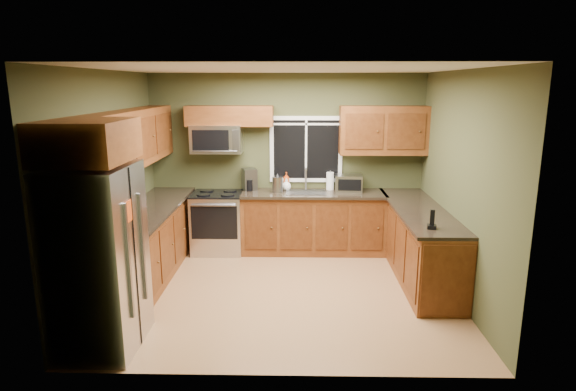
{
  "coord_description": "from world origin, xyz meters",
  "views": [
    {
      "loc": [
        0.17,
        -5.61,
        2.53
      ],
      "look_at": [
        0.05,
        0.35,
        1.15
      ],
      "focal_mm": 30.0,
      "sensor_mm": 36.0,
      "label": 1
    }
  ],
  "objects_px": {
    "refrigerator": "(98,259)",
    "toaster_oven": "(349,183)",
    "paper_towel_roll": "(330,181)",
    "coffee_maker": "(249,180)",
    "soap_bottle_c": "(286,184)",
    "kettle": "(278,183)",
    "soap_bottle_a": "(286,181)",
    "microwave": "(217,139)",
    "range": "(218,222)",
    "cordless_phone": "(432,223)"
  },
  "relations": [
    {
      "from": "refrigerator",
      "to": "soap_bottle_a",
      "type": "height_order",
      "value": "refrigerator"
    },
    {
      "from": "refrigerator",
      "to": "paper_towel_roll",
      "type": "height_order",
      "value": "refrigerator"
    },
    {
      "from": "microwave",
      "to": "toaster_oven",
      "type": "height_order",
      "value": "microwave"
    },
    {
      "from": "coffee_maker",
      "to": "refrigerator",
      "type": "bearing_deg",
      "value": -111.7
    },
    {
      "from": "coffee_maker",
      "to": "soap_bottle_c",
      "type": "xyz_separation_m",
      "value": [
        0.57,
        -0.01,
        -0.07
      ]
    },
    {
      "from": "refrigerator",
      "to": "soap_bottle_c",
      "type": "height_order",
      "value": "refrigerator"
    },
    {
      "from": "soap_bottle_a",
      "to": "toaster_oven",
      "type": "bearing_deg",
      "value": -7.78
    },
    {
      "from": "soap_bottle_c",
      "to": "soap_bottle_a",
      "type": "bearing_deg",
      "value": 92.37
    },
    {
      "from": "range",
      "to": "soap_bottle_a",
      "type": "height_order",
      "value": "soap_bottle_a"
    },
    {
      "from": "coffee_maker",
      "to": "cordless_phone",
      "type": "distance_m",
      "value": 3.02
    },
    {
      "from": "paper_towel_roll",
      "to": "soap_bottle_c",
      "type": "distance_m",
      "value": 0.68
    },
    {
      "from": "microwave",
      "to": "soap_bottle_a",
      "type": "xyz_separation_m",
      "value": [
        1.05,
        0.09,
        -0.66
      ]
    },
    {
      "from": "toaster_oven",
      "to": "paper_towel_roll",
      "type": "relative_size",
      "value": 1.42
    },
    {
      "from": "paper_towel_roll",
      "to": "soap_bottle_a",
      "type": "relative_size",
      "value": 1.12
    },
    {
      "from": "range",
      "to": "soap_bottle_a",
      "type": "distance_m",
      "value": 1.23
    },
    {
      "from": "refrigerator",
      "to": "toaster_oven",
      "type": "distance_m",
      "value": 3.94
    },
    {
      "from": "kettle",
      "to": "paper_towel_roll",
      "type": "height_order",
      "value": "paper_towel_roll"
    },
    {
      "from": "soap_bottle_a",
      "to": "soap_bottle_c",
      "type": "distance_m",
      "value": 0.08
    },
    {
      "from": "soap_bottle_a",
      "to": "cordless_phone",
      "type": "bearing_deg",
      "value": -50.79
    },
    {
      "from": "refrigerator",
      "to": "kettle",
      "type": "bearing_deg",
      "value": 59.92
    },
    {
      "from": "coffee_maker",
      "to": "cordless_phone",
      "type": "height_order",
      "value": "coffee_maker"
    },
    {
      "from": "soap_bottle_c",
      "to": "kettle",
      "type": "bearing_deg",
      "value": -130.27
    },
    {
      "from": "microwave",
      "to": "soap_bottle_a",
      "type": "relative_size",
      "value": 2.86
    },
    {
      "from": "coffee_maker",
      "to": "kettle",
      "type": "height_order",
      "value": "coffee_maker"
    },
    {
      "from": "toaster_oven",
      "to": "soap_bottle_c",
      "type": "height_order",
      "value": "toaster_oven"
    },
    {
      "from": "microwave",
      "to": "kettle",
      "type": "relative_size",
      "value": 2.61
    },
    {
      "from": "microwave",
      "to": "paper_towel_roll",
      "type": "relative_size",
      "value": 2.54
    },
    {
      "from": "microwave",
      "to": "paper_towel_roll",
      "type": "bearing_deg",
      "value": 2.47
    },
    {
      "from": "paper_towel_roll",
      "to": "soap_bottle_a",
      "type": "distance_m",
      "value": 0.68
    },
    {
      "from": "kettle",
      "to": "paper_towel_roll",
      "type": "distance_m",
      "value": 0.83
    },
    {
      "from": "refrigerator",
      "to": "toaster_oven",
      "type": "relative_size",
      "value": 4.24
    },
    {
      "from": "toaster_oven",
      "to": "kettle",
      "type": "xyz_separation_m",
      "value": [
        -1.08,
        -0.09,
        0.01
      ]
    },
    {
      "from": "refrigerator",
      "to": "coffee_maker",
      "type": "height_order",
      "value": "refrigerator"
    },
    {
      "from": "paper_towel_roll",
      "to": "microwave",
      "type": "bearing_deg",
      "value": -177.53
    },
    {
      "from": "refrigerator",
      "to": "soap_bottle_c",
      "type": "relative_size",
      "value": 10.12
    },
    {
      "from": "refrigerator",
      "to": "microwave",
      "type": "xyz_separation_m",
      "value": [
        0.69,
        2.91,
        0.83
      ]
    },
    {
      "from": "kettle",
      "to": "cordless_phone",
      "type": "xyz_separation_m",
      "value": [
        1.82,
        -1.85,
        -0.07
      ]
    },
    {
      "from": "coffee_maker",
      "to": "soap_bottle_c",
      "type": "distance_m",
      "value": 0.57
    },
    {
      "from": "coffee_maker",
      "to": "soap_bottle_a",
      "type": "distance_m",
      "value": 0.57
    },
    {
      "from": "refrigerator",
      "to": "range",
      "type": "xyz_separation_m",
      "value": [
        0.69,
        2.77,
        -0.43
      ]
    },
    {
      "from": "soap_bottle_c",
      "to": "toaster_oven",
      "type": "bearing_deg",
      "value": -3.71
    },
    {
      "from": "microwave",
      "to": "cordless_phone",
      "type": "xyz_separation_m",
      "value": [
        2.74,
        -1.98,
        -0.72
      ]
    },
    {
      "from": "soap_bottle_c",
      "to": "cordless_phone",
      "type": "height_order",
      "value": "cordless_phone"
    },
    {
      "from": "cordless_phone",
      "to": "microwave",
      "type": "bearing_deg",
      "value": 144.15
    },
    {
      "from": "kettle",
      "to": "paper_towel_roll",
      "type": "xyz_separation_m",
      "value": [
        0.8,
        0.2,
        0.0
      ]
    },
    {
      "from": "refrigerator",
      "to": "cordless_phone",
      "type": "height_order",
      "value": "refrigerator"
    },
    {
      "from": "refrigerator",
      "to": "cordless_phone",
      "type": "xyz_separation_m",
      "value": [
        3.43,
        0.93,
        0.11
      ]
    },
    {
      "from": "toaster_oven",
      "to": "kettle",
      "type": "height_order",
      "value": "kettle"
    },
    {
      "from": "refrigerator",
      "to": "microwave",
      "type": "relative_size",
      "value": 2.37
    },
    {
      "from": "range",
      "to": "toaster_oven",
      "type": "height_order",
      "value": "toaster_oven"
    }
  ]
}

